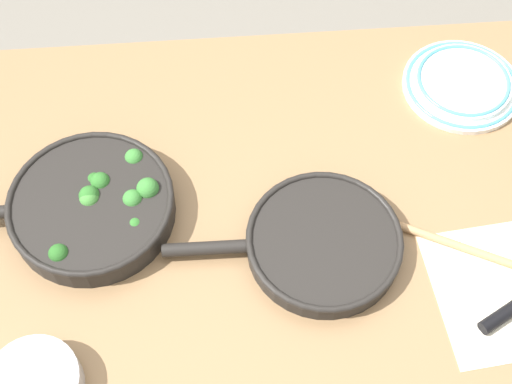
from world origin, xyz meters
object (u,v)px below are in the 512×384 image
object	(u,v)px
skillet_broccoli	(92,205)
dinner_plate_stack	(462,84)
wooden_spoon	(403,227)
prep_bowl_steel	(35,384)
skillet_eggs	(322,243)

from	to	relation	value
skillet_broccoli	dinner_plate_stack	world-z (taller)	skillet_broccoli
skillet_broccoli	wooden_spoon	distance (m)	0.56
skillet_broccoli	prep_bowl_steel	size ratio (longest dim) A/B	2.84
wooden_spoon	prep_bowl_steel	bearing A→B (deg)	47.55
skillet_broccoli	wooden_spoon	world-z (taller)	skillet_broccoli
skillet_broccoli	wooden_spoon	size ratio (longest dim) A/B	1.27
skillet_eggs	prep_bowl_steel	size ratio (longest dim) A/B	2.85
prep_bowl_steel	dinner_plate_stack	bearing A→B (deg)	-145.60
skillet_eggs	wooden_spoon	distance (m)	0.16
wooden_spoon	dinner_plate_stack	distance (m)	0.36
dinner_plate_stack	prep_bowl_steel	world-z (taller)	prep_bowl_steel
skillet_broccoli	skillet_eggs	distance (m)	0.42
skillet_broccoli	dinner_plate_stack	distance (m)	0.77
dinner_plate_stack	prep_bowl_steel	xyz separation A→B (m)	(0.81, 0.56, 0.01)
dinner_plate_stack	skillet_broccoli	bearing A→B (deg)	18.13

